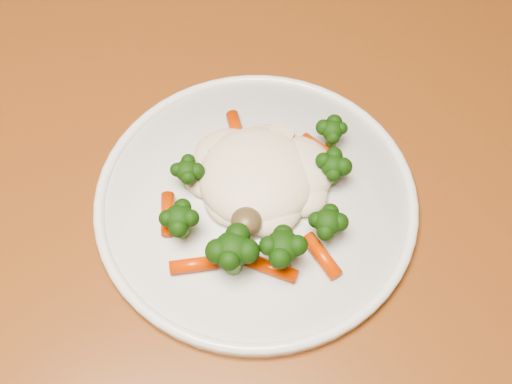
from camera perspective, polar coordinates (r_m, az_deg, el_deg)
dining_table at (r=0.69m, az=-2.50°, el=-0.63°), size 1.52×1.27×0.75m
plate at (r=0.58m, az=-0.00°, el=-0.76°), size 0.29×0.29×0.01m
meal at (r=0.55m, az=0.30°, el=0.37°), size 0.17×0.19×0.05m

